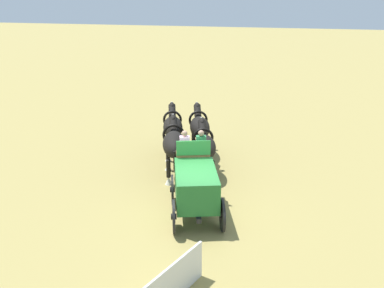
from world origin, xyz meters
The scene contains 6 objects.
ground_plane centered at (0.00, 0.00, 0.00)m, with size 220.00×220.00×0.00m, color #9E8C4C.
show_wagon centered at (0.15, 0.06, 1.17)m, with size 5.35×2.88×2.69m.
draft_horse_rear_near centered at (3.07, 1.97, 1.43)m, with size 3.09×1.74×2.31m.
draft_horse_rear_off centered at (3.58, 0.77, 1.29)m, with size 2.88×1.63×2.16m.
draft_horse_lead_near centered at (5.48, 2.96, 1.39)m, with size 3.03×1.70×2.27m.
draft_horse_lead_off centered at (5.98, 1.76, 1.36)m, with size 3.06×1.72×2.23m.
Camera 1 is at (-12.18, -3.94, 7.17)m, focal length 38.25 mm.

